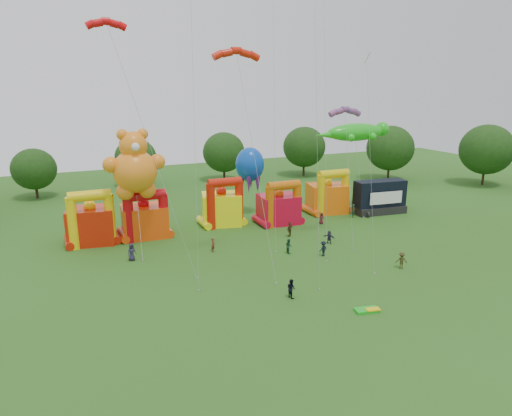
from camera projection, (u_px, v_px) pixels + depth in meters
name	position (u px, v px, depth m)	size (l,w,h in m)	color
ground	(370.00, 317.00, 37.46)	(160.00, 160.00, 0.00)	#2C5618
tree_ring	(358.00, 245.00, 35.92)	(127.05, 129.18, 12.07)	#352314
bouncy_castle_0	(91.00, 223.00, 54.38)	(5.98, 5.12, 6.79)	red
bouncy_castle_1	(145.00, 219.00, 56.75)	(5.69, 4.67, 6.28)	#EE450C
bouncy_castle_2	(222.00, 207.00, 61.67)	(5.97, 5.24, 6.73)	#FFFA0D
bouncy_castle_3	(279.00, 207.00, 62.32)	(5.48, 4.53, 6.19)	red
bouncy_castle_4	(328.00, 196.00, 67.75)	(6.23, 5.41, 6.69)	#FF660D
stage_trailer	(380.00, 197.00, 67.50)	(7.89, 3.71, 4.96)	black
teddy_bear_kite	(136.00, 177.00, 52.44)	(7.11, 8.64, 13.80)	orange
gecko_kite	(358.00, 153.00, 67.08)	(12.73, 7.10, 13.17)	green
octopus_kite	(251.00, 170.00, 65.82)	(4.16, 10.15, 9.94)	#0C45B6
parafoil_kites	(188.00, 157.00, 44.49)	(29.80, 11.60, 25.10)	red
diamond_kites	(292.00, 113.00, 45.77)	(19.98, 17.11, 42.69)	red
folded_kite_bundle	(367.00, 310.00, 38.36)	(2.15, 1.39, 0.31)	green
spectator_0	(132.00, 252.00, 49.35)	(0.95, 0.62, 1.95)	#27223A
spectator_1	(213.00, 245.00, 51.95)	(0.60, 0.40, 1.65)	maroon
spectator_2	(289.00, 246.00, 51.56)	(0.83, 0.64, 1.70)	#1B452B
spectator_3	(323.00, 249.00, 50.71)	(1.10, 0.63, 1.71)	black
spectator_4	(290.00, 229.00, 57.23)	(1.10, 0.46, 1.87)	#3E3519
spectator_5	(329.00, 237.00, 54.74)	(1.47, 0.47, 1.59)	#28253E
spectator_6	(321.00, 218.00, 62.48)	(0.78, 0.51, 1.59)	#511720
spectator_7	(354.00, 211.00, 65.46)	(0.72, 0.47, 1.97)	#19402B
spectator_8	(291.00, 288.00, 40.74)	(0.85, 0.66, 1.75)	black
spectator_9	(401.00, 260.00, 47.24)	(1.14, 0.66, 1.77)	#373216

